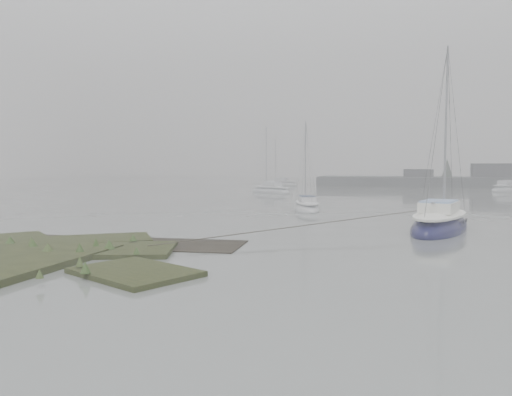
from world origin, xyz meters
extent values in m
plane|color=slate|center=(0.00, 30.00, 0.00)|extent=(160.00, 160.00, 0.00)
cube|color=#424247|center=(10.00, 61.00, 1.40)|extent=(4.00, 3.00, 2.20)
cube|color=#424247|center=(20.00, 61.00, 1.80)|extent=(6.00, 3.00, 3.00)
cone|color=#384238|center=(14.00, 63.00, 2.20)|extent=(2.00, 2.00, 3.50)
ellipsoid|color=#11103A|center=(9.65, 12.00, 0.12)|extent=(3.92, 7.15, 1.65)
ellipsoid|color=white|center=(9.65, 12.00, 0.78)|extent=(3.26, 6.19, 0.47)
cube|color=white|center=(9.57, 11.72, 1.19)|extent=(2.01, 2.63, 0.49)
cube|color=#8CAAD9|center=(9.57, 11.72, 1.46)|extent=(1.87, 2.42, 0.08)
cylinder|color=#939399|center=(9.88, 12.85, 5.01)|extent=(0.11, 0.11, 7.78)
cylinder|color=#939399|center=(9.52, 11.53, 1.46)|extent=(0.79, 2.65, 0.09)
ellipsoid|color=silver|center=(1.57, 20.68, 0.08)|extent=(3.05, 4.96, 1.15)
ellipsoid|color=silver|center=(1.57, 20.68, 0.54)|extent=(2.55, 4.29, 0.32)
cube|color=silver|center=(1.64, 20.49, 0.82)|extent=(1.50, 1.86, 0.34)
cube|color=navy|center=(1.64, 20.49, 1.01)|extent=(1.39, 1.71, 0.05)
cylinder|color=#939399|center=(1.37, 21.25, 3.47)|extent=(0.07, 0.07, 5.39)
cylinder|color=#939399|center=(1.69, 20.37, 1.01)|extent=(0.69, 1.80, 0.06)
ellipsoid|color=silver|center=(-6.13, 40.24, 0.10)|extent=(5.77, 4.56, 1.37)
ellipsoid|color=white|center=(-6.13, 40.24, 0.65)|extent=(4.96, 3.86, 0.39)
cube|color=white|center=(-5.93, 40.12, 0.98)|extent=(2.28, 2.05, 0.40)
cube|color=#B1B4BE|center=(-5.93, 40.12, 1.21)|extent=(2.10, 1.90, 0.06)
cylinder|color=#939399|center=(-6.75, 40.63, 4.15)|extent=(0.09, 0.09, 6.45)
cylinder|color=#939399|center=(-5.79, 40.03, 1.21)|extent=(1.96, 1.26, 0.07)
ellipsoid|color=silver|center=(19.90, 51.64, 0.10)|extent=(5.43, 5.83, 1.46)
ellipsoid|color=white|center=(19.90, 51.64, 0.69)|extent=(4.63, 4.99, 0.41)
cube|color=white|center=(19.73, 51.44, 1.05)|extent=(2.32, 2.40, 0.43)
cube|color=#B2B5BE|center=(19.73, 51.44, 1.29)|extent=(2.15, 2.21, 0.07)
cylinder|color=#939399|center=(19.62, 51.31, 1.29)|extent=(1.63, 1.87, 0.08)
ellipsoid|color=silver|center=(-9.56, 58.67, 0.09)|extent=(5.44, 2.11, 1.30)
ellipsoid|color=white|center=(-9.56, 58.67, 0.61)|extent=(4.74, 1.71, 0.37)
cube|color=white|center=(-9.33, 58.65, 0.93)|extent=(1.90, 1.26, 0.38)
cube|color=silver|center=(-9.33, 58.65, 1.14)|extent=(1.75, 1.18, 0.06)
cylinder|color=#939399|center=(-10.25, 58.71, 3.93)|extent=(0.08, 0.08, 6.10)
cylinder|color=#939399|center=(-9.18, 58.64, 1.14)|extent=(2.14, 0.21, 0.07)
camera|label=1|loc=(7.90, -13.19, 3.20)|focal=35.00mm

